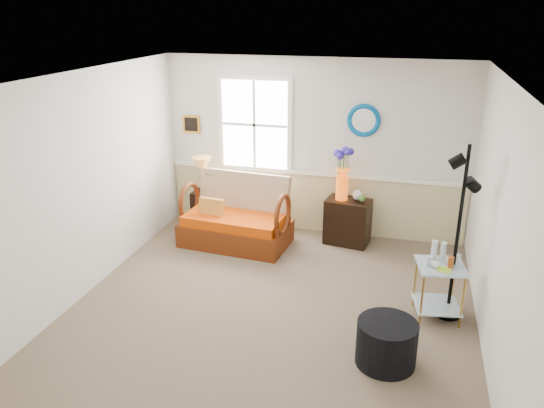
% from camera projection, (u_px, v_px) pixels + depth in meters
% --- Properties ---
extents(floor, '(4.50, 5.00, 0.01)m').
position_uv_depth(floor, '(269.00, 314.00, 5.98)').
color(floor, brown).
rests_on(floor, ground).
extents(ceiling, '(4.50, 5.00, 0.01)m').
position_uv_depth(ceiling, '(268.00, 79.00, 5.07)').
color(ceiling, white).
rests_on(ceiling, walls).
extents(walls, '(4.51, 5.01, 2.60)m').
position_uv_depth(walls, '(269.00, 206.00, 5.52)').
color(walls, silver).
rests_on(walls, floor).
extents(wainscot, '(4.46, 0.02, 0.90)m').
position_uv_depth(wainscot, '(312.00, 202.00, 8.06)').
color(wainscot, '#C7BB82').
rests_on(wainscot, walls).
extents(chair_rail, '(4.46, 0.04, 0.06)m').
position_uv_depth(chair_rail, '(313.00, 173.00, 7.89)').
color(chair_rail, white).
rests_on(chair_rail, walls).
extents(window, '(1.14, 0.06, 1.44)m').
position_uv_depth(window, '(255.00, 125.00, 7.87)').
color(window, white).
rests_on(window, walls).
extents(picture, '(0.28, 0.03, 0.28)m').
position_uv_depth(picture, '(191.00, 124.00, 8.14)').
color(picture, '#AC6F20').
rests_on(picture, walls).
extents(mirror, '(0.47, 0.07, 0.47)m').
position_uv_depth(mirror, '(364.00, 120.00, 7.43)').
color(mirror, '#057AB4').
rests_on(mirror, walls).
extents(loveseat, '(1.58, 0.98, 0.99)m').
position_uv_depth(loveseat, '(235.00, 212.00, 7.57)').
color(loveseat, '#5C230C').
rests_on(loveseat, floor).
extents(throw_pillow, '(0.37, 0.13, 0.36)m').
position_uv_depth(throw_pillow, '(211.00, 211.00, 7.58)').
color(throw_pillow, '#C96B25').
rests_on(throw_pillow, loveseat).
extents(lamp_stand, '(0.33, 0.33, 0.58)m').
position_uv_depth(lamp_stand, '(204.00, 209.00, 8.24)').
color(lamp_stand, black).
rests_on(lamp_stand, floor).
extents(table_lamp, '(0.32, 0.32, 0.54)m').
position_uv_depth(table_lamp, '(203.00, 174.00, 8.06)').
color(table_lamp, '#D2853C').
rests_on(table_lamp, lamp_stand).
extents(potted_plant, '(0.38, 0.41, 0.27)m').
position_uv_depth(potted_plant, '(211.00, 184.00, 8.05)').
color(potted_plant, '#4A8230').
rests_on(potted_plant, lamp_stand).
extents(cabinet, '(0.67, 0.49, 0.66)m').
position_uv_depth(cabinet, '(348.00, 222.00, 7.66)').
color(cabinet, black).
rests_on(cabinet, floor).
extents(flower_vase, '(0.27, 0.27, 0.75)m').
position_uv_depth(flower_vase, '(343.00, 174.00, 7.43)').
color(flower_vase, '#DA4D0B').
rests_on(flower_vase, cabinet).
extents(side_table, '(0.58, 0.58, 0.63)m').
position_uv_depth(side_table, '(438.00, 291.00, 5.82)').
color(side_table, '#B1812C').
rests_on(side_table, floor).
extents(tabletop_items, '(0.43, 0.43, 0.22)m').
position_uv_depth(tabletop_items, '(443.00, 255.00, 5.70)').
color(tabletop_items, silver).
rests_on(tabletop_items, side_table).
extents(floor_lamp, '(0.31, 0.31, 1.97)m').
position_uv_depth(floor_lamp, '(458.00, 235.00, 5.61)').
color(floor_lamp, black).
rests_on(floor_lamp, floor).
extents(ottoman, '(0.68, 0.68, 0.45)m').
position_uv_depth(ottoman, '(386.00, 343.00, 5.08)').
color(ottoman, black).
rests_on(ottoman, floor).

